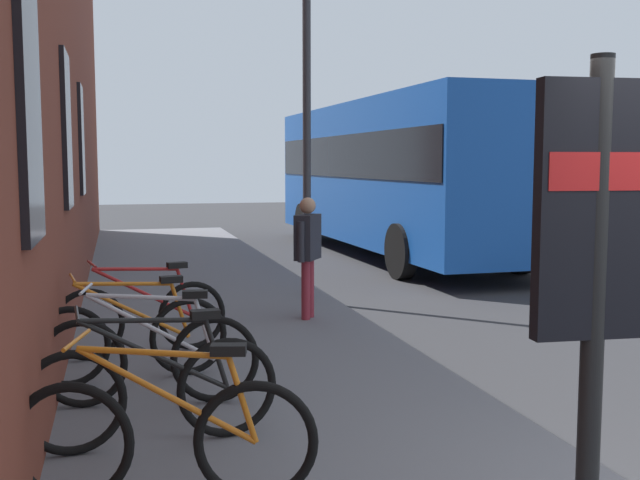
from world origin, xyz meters
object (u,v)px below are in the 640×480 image
(transit_info_sign, at_px, (596,246))
(city_bus, at_px, (395,169))
(bicycle_beside_lamp, at_px, (150,358))
(bicycle_under_window, at_px, (153,391))
(bicycle_by_door, at_px, (143,317))
(pedestrian_near_bus, at_px, (308,245))
(bicycle_mid_rack, at_px, (131,338))
(street_lamp, at_px, (307,94))
(bicycle_end_of_row, at_px, (165,438))

(transit_info_sign, relative_size, city_bus, 0.23)
(bicycle_beside_lamp, bearing_deg, bicycle_under_window, 178.98)
(bicycle_by_door, height_order, city_bus, city_bus)
(transit_info_sign, bearing_deg, bicycle_under_window, 36.01)
(bicycle_under_window, xyz_separation_m, city_bus, (10.73, -5.79, 1.41))
(pedestrian_near_bus, bearing_deg, bicycle_under_window, 152.02)
(bicycle_mid_rack, bearing_deg, pedestrian_near_bus, -44.12)
(city_bus, xyz_separation_m, street_lamp, (-5.15, 3.30, 1.14))
(bicycle_under_window, xyz_separation_m, transit_info_sign, (-2.41, -1.75, 1.21))
(street_lamp, bearing_deg, bicycle_mid_rack, 146.52)
(bicycle_mid_rack, bearing_deg, transit_info_sign, -155.28)
(bicycle_end_of_row, bearing_deg, pedestrian_near_bus, -22.99)
(bicycle_end_of_row, height_order, bicycle_under_window, same)
(bicycle_mid_rack, distance_m, city_bus, 10.92)
(bicycle_end_of_row, bearing_deg, street_lamp, -20.71)
(transit_info_sign, xyz_separation_m, city_bus, (13.14, -4.03, 0.20))
(bicycle_mid_rack, xyz_separation_m, transit_info_sign, (-4.06, -1.87, 1.21))
(bicycle_under_window, bearing_deg, city_bus, -28.33)
(bicycle_under_window, bearing_deg, pedestrian_near_bus, -27.98)
(bicycle_under_window, relative_size, transit_info_sign, 0.74)
(city_bus, bearing_deg, bicycle_under_window, 151.67)
(bicycle_by_door, height_order, street_lamp, street_lamp)
(bicycle_under_window, relative_size, city_bus, 0.17)
(bicycle_end_of_row, distance_m, transit_info_sign, 2.58)
(bicycle_end_of_row, xyz_separation_m, bicycle_by_door, (3.51, 0.01, 0.00))
(bicycle_beside_lamp, xyz_separation_m, bicycle_mid_rack, (0.74, 0.13, 0.00))
(bicycle_mid_rack, height_order, transit_info_sign, transit_info_sign)
(bicycle_beside_lamp, relative_size, city_bus, 0.17)
(city_bus, distance_m, street_lamp, 6.22)
(bicycle_by_door, distance_m, city_bus, 10.08)
(transit_info_sign, bearing_deg, pedestrian_near_bus, -2.92)
(bicycle_end_of_row, distance_m, street_lamp, 7.42)
(bicycle_mid_rack, height_order, street_lamp, street_lamp)
(bicycle_end_of_row, relative_size, transit_info_sign, 0.72)
(bicycle_end_of_row, distance_m, pedestrian_near_bus, 5.29)
(bicycle_end_of_row, relative_size, bicycle_under_window, 0.98)
(bicycle_end_of_row, distance_m, bicycle_by_door, 3.51)
(city_bus, xyz_separation_m, pedestrian_near_bus, (-6.82, 3.71, -0.87))
(bicycle_under_window, bearing_deg, bicycle_mid_rack, 4.01)
(bicycle_by_door, distance_m, street_lamp, 4.65)
(bicycle_by_door, distance_m, pedestrian_near_bus, 2.51)
(bicycle_mid_rack, relative_size, bicycle_by_door, 1.01)
(bicycle_under_window, distance_m, street_lamp, 6.62)
(bicycle_end_of_row, bearing_deg, transit_info_sign, -130.57)
(bicycle_by_door, xyz_separation_m, transit_info_sign, (-5.00, -1.74, 1.21))
(pedestrian_near_bus, bearing_deg, bicycle_by_door, 122.74)
(bicycle_end_of_row, xyz_separation_m, transit_info_sign, (-1.48, -1.73, 1.21))
(bicycle_mid_rack, bearing_deg, bicycle_beside_lamp, -169.91)
(bicycle_under_window, bearing_deg, bicycle_end_of_row, -178.60)
(bicycle_by_door, xyz_separation_m, street_lamp, (3.00, -2.47, 2.55))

